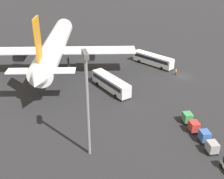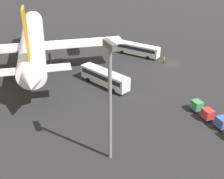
{
  "view_description": "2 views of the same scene",
  "coord_description": "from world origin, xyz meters",
  "views": [
    {
      "loc": [
        -61.78,
        34.37,
        30.23
      ],
      "look_at": [
        -12.22,
        22.42,
        4.71
      ],
      "focal_mm": 45.0,
      "sensor_mm": 36.0,
      "label": 1
    },
    {
      "loc": [
        -54.01,
        42.71,
        28.1
      ],
      "look_at": [
        -11.03,
        22.38,
        2.94
      ],
      "focal_mm": 45.0,
      "sensor_mm": 36.0,
      "label": 2
    }
  ],
  "objects": [
    {
      "name": "ground_plane",
      "position": [
        0.0,
        0.0,
        0.0
      ],
      "size": [
        600.0,
        600.0,
        0.0
      ],
      "primitive_type": "plane",
      "color": "#232326"
    },
    {
      "name": "airplane",
      "position": [
        11.78,
        32.39,
        6.99
      ],
      "size": [
        50.2,
        43.05,
        18.58
      ],
      "rotation": [
        0.0,
        0.0,
        -0.21
      ],
      "color": "silver",
      "rests_on": "ground"
    },
    {
      "name": "cargo_cart_grey",
      "position": [
        -29.74,
        9.67,
        1.19
      ],
      "size": [
        2.11,
        1.81,
        2.06
      ],
      "rotation": [
        0.0,
        0.0,
        -0.07
      ],
      "color": "#38383D",
      "rests_on": "ground"
    },
    {
      "name": "cargo_cart_red",
      "position": [
        -23.54,
        9.65,
        1.19
      ],
      "size": [
        2.11,
        1.81,
        2.06
      ],
      "rotation": [
        0.0,
        0.0,
        -0.07
      ],
      "color": "#38383D",
      "rests_on": "ground"
    },
    {
      "name": "cargo_cart_green",
      "position": [
        -20.43,
        9.39,
        1.19
      ],
      "size": [
        2.11,
        1.81,
        2.06
      ],
      "rotation": [
        0.0,
        0.0,
        -0.07
      ],
      "color": "#38383D",
      "rests_on": "ground"
    },
    {
      "name": "worker_person",
      "position": [
        1.46,
        1.55,
        0.87
      ],
      "size": [
        0.38,
        0.38,
        1.74
      ],
      "color": "#1E1E2D",
      "rests_on": "ground"
    },
    {
      "name": "light_pole",
      "position": [
        -25.14,
        29.35,
        10.82
      ],
      "size": [
        2.8,
        0.7,
        17.65
      ],
      "color": "slate",
      "rests_on": "ground"
    },
    {
      "name": "shuttle_bus_near",
      "position": [
        9.51,
        4.99,
        1.91
      ],
      "size": [
        12.11,
        8.98,
        3.18
      ],
      "rotation": [
        0.0,
        0.0,
        0.57
      ],
      "color": "white",
      "rests_on": "ground"
    },
    {
      "name": "cargo_cart_blue",
      "position": [
        -26.64,
        9.29,
        1.19
      ],
      "size": [
        2.11,
        1.81,
        2.06
      ],
      "rotation": [
        0.0,
        0.0,
        -0.07
      ],
      "color": "#38383D",
      "rests_on": "ground"
    },
    {
      "name": "shuttle_bus_far",
      "position": [
        -3.45,
        20.6,
        2.02
      ],
      "size": [
        12.76,
        6.97,
        3.38
      ],
      "rotation": [
        0.0,
        0.0,
        0.36
      ],
      "color": "silver",
      "rests_on": "ground"
    }
  ]
}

